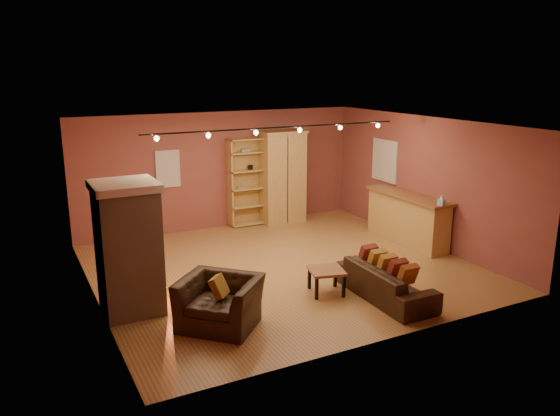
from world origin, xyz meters
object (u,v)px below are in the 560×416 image
loveseat (386,276)px  coffee_table (326,273)px  bookcase (245,181)px  fireplace (129,248)px  armoire (282,177)px  bar_counter (407,218)px  armchair (219,294)px

loveseat → coffee_table: (-0.79, 0.64, -0.03)m
bookcase → loveseat: 5.25m
fireplace → armoire: 5.78m
bookcase → coffee_table: 4.64m
bar_counter → loveseat: bearing=-136.0°
loveseat → armchair: 2.89m
fireplace → bookcase: size_ratio=0.98×
bookcase → armoire: (0.94, -0.18, 0.06)m
bar_counter → armchair: size_ratio=1.72×
armoire → bar_counter: size_ratio=1.00×
bar_counter → bookcase: bearing=131.4°
bookcase → loveseat: (0.31, -5.20, -0.70)m
armchair → armoire: bearing=97.8°
bookcase → coffee_table: size_ratio=3.07×
bookcase → armoire: bearing=-10.8°
fireplace → loveseat: size_ratio=1.08×
fireplace → bar_counter: (6.24, 0.77, -0.50)m
fireplace → coffee_table: bearing=-14.6°
fireplace → bar_counter: size_ratio=0.92×
armoire → bar_counter: (1.68, -2.79, -0.60)m
bar_counter → armchair: 5.52m
bar_counter → armchair: bearing=-159.9°
fireplace → bookcase: bookcase is taller
armoire → bar_counter: bearing=-58.9°
bookcase → loveseat: bearing=-86.6°
bookcase → armchair: (-2.56, -4.86, -0.59)m
bar_counter → loveseat: size_ratio=1.18×
bar_counter → armoire: bearing=121.1°
fireplace → coffee_table: fireplace is taller
coffee_table → loveseat: bearing=-39.1°
bookcase → bar_counter: 3.99m
fireplace → armchair: (1.06, -1.13, -0.56)m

